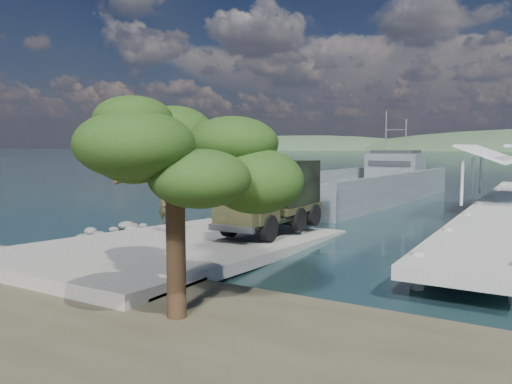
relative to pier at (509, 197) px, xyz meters
name	(u,v)px	position (x,y,z in m)	size (l,w,h in m)	color
ground	(197,247)	(-13.00, -18.77, -1.60)	(1400.00, 1400.00, 0.00)	#19343E
boat_ramp	(185,246)	(-13.00, -19.77, -1.35)	(10.00, 18.00, 0.50)	gray
shoreline_rocks	(117,235)	(-19.20, -18.27, -1.60)	(3.20, 5.60, 0.90)	#585855
pier	(509,197)	(0.00, 0.00, 0.00)	(6.40, 44.00, 6.10)	beige
landing_craft	(360,193)	(-12.82, 5.96, -0.81)	(10.32, 32.87, 9.63)	#4E585C
military_truck	(276,196)	(-10.53, -14.88, 0.79)	(2.72, 8.22, 3.80)	black
soldier	(164,215)	(-15.66, -18.18, -0.21)	(0.65, 0.43, 1.78)	black
overhang_tree	(171,153)	(-6.87, -27.96, 3.35)	(6.80, 6.26, 6.17)	#391F16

